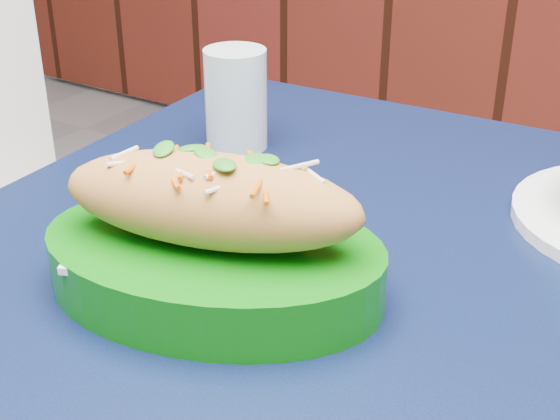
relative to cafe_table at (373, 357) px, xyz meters
The scene contains 3 objects.
cafe_table is the anchor object (origin of this frame).
banh_mi_basket 0.19m from the cafe_table, 135.62° to the right, with size 0.31×0.25×0.13m.
water_glass 0.34m from the cafe_table, 148.31° to the left, with size 0.07×0.07×0.11m, color silver.
Camera 1 is at (0.27, 0.67, 1.09)m, focal length 50.00 mm.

